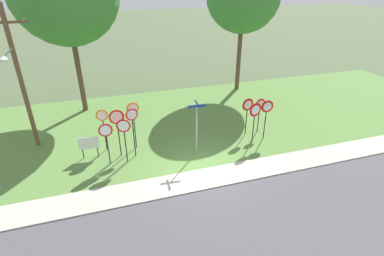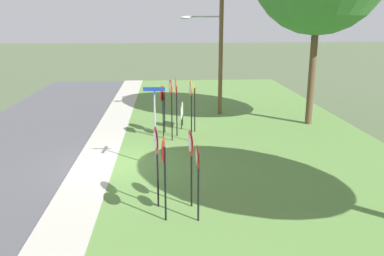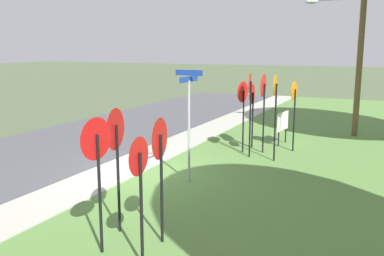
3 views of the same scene
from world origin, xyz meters
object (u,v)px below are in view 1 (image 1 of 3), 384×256
at_px(stop_sign_near_left, 106,135).
at_px(yield_sign_far_left, 260,107).
at_px(street_name_post, 197,123).
at_px(stop_sign_center_tall, 103,121).
at_px(yield_sign_near_left, 248,108).
at_px(stop_sign_far_center, 133,123).
at_px(yield_sign_near_right, 267,110).
at_px(notice_board, 89,144).
at_px(stop_sign_far_left, 117,123).
at_px(stop_sign_far_right, 124,131).
at_px(yield_sign_far_right, 255,113).
at_px(stop_sign_near_right, 133,116).
at_px(utility_pole, 19,76).

relative_size(stop_sign_near_left, yield_sign_far_left, 1.05).
bearing_deg(street_name_post, stop_sign_center_tall, 162.90).
bearing_deg(yield_sign_near_left, street_name_post, -170.47).
distance_m(stop_sign_far_center, yield_sign_near_right, 7.76).
bearing_deg(yield_sign_near_left, notice_board, 171.41).
height_order(stop_sign_far_left, street_name_post, street_name_post).
distance_m(stop_sign_center_tall, yield_sign_far_left, 9.34).
xyz_separation_m(stop_sign_near_left, stop_sign_far_right, (0.90, -0.06, 0.11)).
height_order(stop_sign_near_left, yield_sign_far_right, yield_sign_far_right).
xyz_separation_m(yield_sign_near_left, yield_sign_near_right, (0.84, -0.79, 0.06)).
height_order(stop_sign_far_left, yield_sign_far_right, stop_sign_far_left).
relative_size(yield_sign_near_right, yield_sign_far_left, 1.11).
xyz_separation_m(stop_sign_far_left, yield_sign_far_left, (8.60, 0.32, -0.39)).
height_order(yield_sign_near_right, yield_sign_far_right, yield_sign_far_right).
bearing_deg(yield_sign_far_left, stop_sign_near_right, 174.89).
relative_size(stop_sign_near_right, notice_board, 2.26).
xyz_separation_m(yield_sign_near_left, utility_pole, (-12.23, 2.36, 2.45)).
relative_size(stop_sign_far_center, notice_board, 2.28).
bearing_deg(stop_sign_far_right, yield_sign_near_left, 17.16).
relative_size(yield_sign_far_left, utility_pole, 0.29).
height_order(stop_sign_near_right, stop_sign_center_tall, stop_sign_near_right).
xyz_separation_m(stop_sign_far_center, utility_pole, (-5.32, 2.80, 2.20)).
xyz_separation_m(stop_sign_far_center, yield_sign_near_right, (7.75, -0.35, -0.19)).
relative_size(stop_sign_near_right, utility_pole, 0.36).
distance_m(stop_sign_far_left, stop_sign_far_right, 0.74).
height_order(stop_sign_near_left, stop_sign_far_right, stop_sign_far_right).
bearing_deg(stop_sign_far_left, yield_sign_far_right, -8.21).
height_order(yield_sign_near_right, notice_board, yield_sign_near_right).
height_order(yield_sign_near_right, yield_sign_far_left, yield_sign_near_right).
height_order(stop_sign_far_left, yield_sign_near_right, stop_sign_far_left).
bearing_deg(yield_sign_near_right, yield_sign_far_right, -159.81).
xyz_separation_m(yield_sign_far_left, notice_board, (-10.20, 0.02, -0.82)).
xyz_separation_m(yield_sign_near_right, notice_board, (-10.10, 0.94, -1.03)).
bearing_deg(stop_sign_far_left, stop_sign_far_right, -70.28).
bearing_deg(yield_sign_far_left, yield_sign_far_right, -133.26).
distance_m(stop_sign_far_left, yield_sign_near_right, 8.54).
bearing_deg(yield_sign_near_right, stop_sign_near_right, 176.83).
relative_size(yield_sign_far_right, utility_pole, 0.32).
bearing_deg(stop_sign_far_left, yield_sign_near_right, -6.10).
xyz_separation_m(yield_sign_near_left, yield_sign_far_right, (-0.05, -1.01, 0.09)).
bearing_deg(stop_sign_near_right, utility_pole, 154.82).
bearing_deg(notice_board, yield_sign_far_left, 6.89).
height_order(stop_sign_near_right, utility_pole, utility_pole).
height_order(yield_sign_near_left, notice_board, yield_sign_near_left).
relative_size(stop_sign_far_right, notice_board, 2.01).
bearing_deg(yield_sign_near_left, yield_sign_far_right, -100.42).
height_order(stop_sign_far_center, street_name_post, street_name_post).
relative_size(stop_sign_center_tall, yield_sign_near_left, 1.04).
distance_m(stop_sign_far_left, notice_board, 2.03).
height_order(stop_sign_far_right, yield_sign_near_left, stop_sign_far_right).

